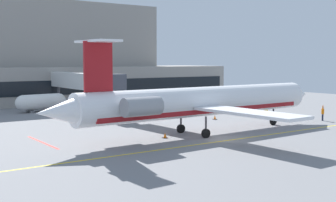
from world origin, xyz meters
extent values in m
cube|color=slate|center=(0.00, 0.00, -0.05)|extent=(120.00, 120.00, 0.10)
cube|color=yellow|center=(0.00, -0.90, 0.00)|extent=(108.00, 0.24, 0.01)
cube|color=red|center=(-14.94, 8.23, 0.00)|extent=(0.30, 8.00, 0.01)
cube|color=gray|center=(6.20, 47.11, 3.20)|extent=(60.65, 14.21, 6.39)
cube|color=gray|center=(5.06, 50.66, 12.48)|extent=(35.80, 9.95, 12.16)
cube|color=black|center=(6.20, 39.95, 3.04)|extent=(58.22, 0.12, 2.44)
cube|color=silver|center=(-1.31, 30.06, 4.52)|extent=(1.40, 19.88, 2.40)
cube|color=#2D333D|center=(-1.31, 19.22, 4.52)|extent=(2.40, 2.00, 2.64)
cylinder|color=#4C4C51|center=(-1.31, 38.50, 1.66)|extent=(0.44, 0.44, 3.32)
cylinder|color=#4C4C51|center=(-1.31, 20.92, 1.66)|extent=(0.44, 0.44, 3.32)
cylinder|color=white|center=(0.39, 3.32, 3.40)|extent=(29.05, 3.99, 3.00)
cube|color=maroon|center=(0.39, 3.32, 2.57)|extent=(26.14, 3.59, 0.54)
cone|color=white|center=(15.92, 3.85, 3.40)|extent=(3.40, 3.05, 2.94)
cone|color=white|center=(-15.43, 2.78, 3.40)|extent=(3.99, 2.69, 2.55)
cube|color=white|center=(-0.84, 10.41, 2.95)|extent=(3.64, 11.36, 0.28)
cube|color=white|center=(-0.35, -3.84, 2.95)|extent=(3.64, 11.36, 0.28)
cylinder|color=gray|center=(-8.95, 5.37, 3.62)|extent=(3.66, 1.77, 1.65)
cylinder|color=gray|center=(-8.79, 0.63, 3.62)|extent=(3.66, 1.77, 1.65)
cube|color=maroon|center=(-11.77, 2.90, 7.06)|extent=(2.71, 0.33, 4.33)
cube|color=white|center=(-11.77, 2.90, 9.23)|extent=(2.27, 4.88, 0.20)
cylinder|color=#3F3F44|center=(11.39, 3.69, 1.40)|extent=(0.20, 0.20, 1.45)
cylinder|color=black|center=(11.39, 3.69, 0.45)|extent=(0.91, 0.38, 0.90)
cylinder|color=#3F3F44|center=(-1.12, 5.22, 1.40)|extent=(0.20, 0.20, 1.45)
cylinder|color=black|center=(-1.12, 5.22, 0.45)|extent=(0.91, 0.38, 0.90)
cylinder|color=#3F3F44|center=(-0.99, 1.32, 1.40)|extent=(0.20, 0.20, 1.45)
cylinder|color=black|center=(-0.99, 1.32, 0.45)|extent=(0.91, 0.38, 0.90)
cube|color=#E5B20C|center=(18.16, 12.84, 0.64)|extent=(2.05, 3.22, 0.57)
cube|color=#C3970A|center=(18.05, 12.00, 1.37)|extent=(1.65, 1.39, 0.90)
cylinder|color=black|center=(18.85, 11.69, 0.35)|extent=(0.37, 0.73, 0.70)
cylinder|color=black|center=(17.19, 11.90, 0.35)|extent=(0.37, 0.73, 0.70)
cylinder|color=black|center=(19.13, 13.79, 0.35)|extent=(0.37, 0.73, 0.70)
cylinder|color=black|center=(17.47, 14.00, 0.35)|extent=(0.37, 0.73, 0.70)
cube|color=#E5B20C|center=(9.36, 23.17, 0.69)|extent=(3.42, 3.53, 0.69)
cube|color=#C3970A|center=(9.96, 23.84, 1.53)|extent=(2.01, 1.99, 0.98)
cylinder|color=black|center=(9.47, 24.58, 0.35)|extent=(0.68, 0.71, 0.70)
cylinder|color=black|center=(10.75, 23.43, 0.35)|extent=(0.68, 0.71, 0.70)
cylinder|color=black|center=(7.98, 22.92, 0.35)|extent=(0.68, 0.71, 0.70)
cylinder|color=black|center=(9.26, 21.76, 0.35)|extent=(0.68, 0.71, 0.70)
cylinder|color=white|center=(-6.23, 32.94, 1.48)|extent=(5.89, 2.88, 2.26)
sphere|color=white|center=(-3.41, 33.25, 1.48)|extent=(2.22, 2.22, 2.22)
sphere|color=white|center=(-9.05, 32.63, 1.48)|extent=(2.22, 2.22, 2.22)
cube|color=#59595B|center=(-7.94, 32.94, 0.17)|extent=(0.60, 2.04, 0.35)
cube|color=#59595B|center=(-4.53, 32.94, 0.17)|extent=(0.60, 2.04, 0.35)
cylinder|color=#191E33|center=(19.40, 2.63, 0.42)|extent=(0.18, 0.18, 0.84)
cylinder|color=#191E33|center=(19.22, 2.54, 0.42)|extent=(0.18, 0.18, 0.84)
cylinder|color=orange|center=(19.31, 2.59, 1.17)|extent=(0.34, 0.34, 0.67)
sphere|color=tan|center=(19.31, 2.59, 1.63)|extent=(0.24, 0.24, 0.24)
cylinder|color=orange|center=(19.51, 2.69, 1.57)|extent=(0.39, 0.26, 0.50)
cylinder|color=#F2590C|center=(19.51, 2.69, 1.79)|extent=(0.06, 0.06, 0.28)
cylinder|color=orange|center=(19.12, 2.49, 1.57)|extent=(0.39, 0.26, 0.50)
cylinder|color=#F2590C|center=(19.12, 2.49, 1.79)|extent=(0.06, 0.06, 0.28)
cone|color=orange|center=(8.92, 11.29, 0.28)|extent=(0.36, 0.36, 0.55)
cube|color=black|center=(8.92, 11.29, 0.02)|extent=(0.47, 0.47, 0.04)
cone|color=orange|center=(-4.28, 3.60, 0.28)|extent=(0.36, 0.36, 0.55)
cube|color=black|center=(-4.28, 3.60, 0.02)|extent=(0.47, 0.47, 0.04)
camera|label=1|loc=(-29.19, -32.12, 7.60)|focal=48.07mm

